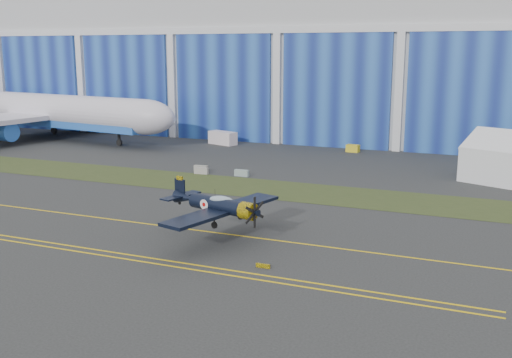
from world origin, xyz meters
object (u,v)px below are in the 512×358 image
at_px(tug, 353,148).
at_px(warbird, 218,205).
at_px(shipping_container, 223,138).
at_px(jetliner, 41,75).

bearing_deg(tug, warbird, -83.25).
distance_m(warbird, shipping_container, 56.99).
xyz_separation_m(jetliner, shipping_container, (36.07, 5.89, -11.17)).
relative_size(warbird, shipping_container, 2.93).
bearing_deg(jetliner, warbird, -28.79).
bearing_deg(warbird, tug, 105.33).
bearing_deg(warbird, jetliner, 158.12).
height_order(warbird, shipping_container, warbird).
xyz_separation_m(shipping_container, tug, (24.20, 0.92, -0.56)).
relative_size(jetliner, shipping_container, 14.40).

